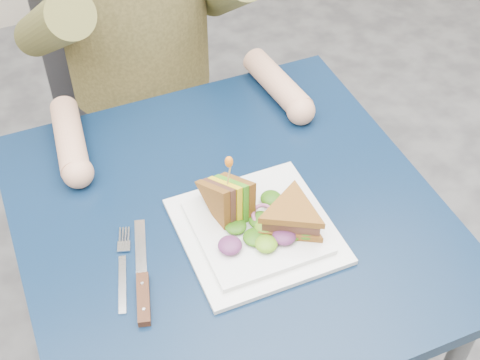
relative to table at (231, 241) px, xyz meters
name	(u,v)px	position (x,y,z in m)	size (l,w,h in m)	color
table	(231,241)	(0.00, 0.00, 0.00)	(0.75, 0.75, 0.73)	black
chair	(136,87)	(0.00, 0.67, -0.11)	(0.42, 0.40, 0.93)	#47474C
plate	(256,229)	(0.03, -0.06, 0.09)	(0.26, 0.26, 0.02)	white
sandwich_flat	(292,217)	(0.08, -0.08, 0.12)	(0.18, 0.18, 0.05)	brown
sandwich_upright	(230,200)	(-0.01, -0.01, 0.13)	(0.08, 0.13, 0.13)	brown
fork	(123,270)	(-0.21, -0.05, 0.08)	(0.07, 0.18, 0.01)	silver
knife	(143,289)	(-0.20, -0.10, 0.09)	(0.07, 0.22, 0.02)	silver
toothpick	(229,174)	(-0.01, -0.01, 0.20)	(0.00, 0.00, 0.06)	tan
toothpick_frill	(229,162)	(-0.01, -0.01, 0.23)	(0.01, 0.01, 0.02)	orange
lettuce_spill	(257,217)	(0.03, -0.05, 0.11)	(0.15, 0.13, 0.02)	#337A14
onion_ring	(263,215)	(0.04, -0.05, 0.11)	(0.04, 0.04, 0.01)	#9E4C7A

